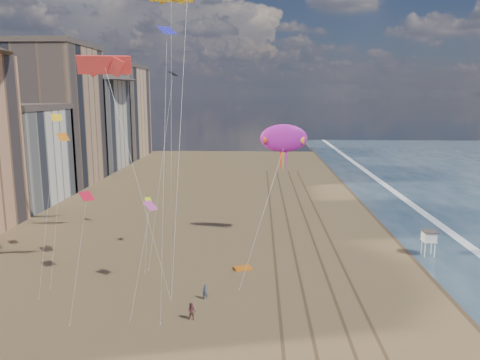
% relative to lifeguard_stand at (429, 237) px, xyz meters
% --- Properties ---
extents(wet_sand, '(260.00, 260.00, 0.00)m').
position_rel_lifeguard_stand_xyz_m(wet_sand, '(2.23, 10.56, -2.33)').
color(wet_sand, '#42301E').
rests_on(wet_sand, ground).
extents(foam, '(260.00, 260.00, 0.00)m').
position_rel_lifeguard_stand_xyz_m(foam, '(6.43, 10.56, -2.33)').
color(foam, white).
rests_on(foam, ground).
extents(tracks, '(7.68, 120.00, 0.01)m').
position_rel_lifeguard_stand_xyz_m(tracks, '(-14.22, 0.56, -2.32)').
color(tracks, brown).
rests_on(tracks, ground).
extents(buildings, '(34.72, 131.35, 29.00)m').
position_rel_lifeguard_stand_xyz_m(buildings, '(-62.50, 36.15, 11.22)').
color(buildings, '#C6B284').
rests_on(buildings, ground).
extents(lifeguard_stand, '(1.68, 1.68, 3.02)m').
position_rel_lifeguard_stand_xyz_m(lifeguard_stand, '(0.00, 0.00, 0.00)').
color(lifeguard_stand, silver).
rests_on(lifeguard_stand, ground).
extents(grounded_kite, '(2.17, 1.74, 0.21)m').
position_rel_lifeguard_stand_xyz_m(grounded_kite, '(-21.55, -5.16, -2.22)').
color(grounded_kite, orange).
rests_on(grounded_kite, ground).
extents(show_kite, '(5.15, 8.68, 20.77)m').
position_rel_lifeguard_stand_xyz_m(show_kite, '(-16.81, 5.49, 10.85)').
color(show_kite, '#B81CB5').
rests_on(show_kite, ground).
extents(kite_flyer_a, '(0.56, 0.37, 1.49)m').
position_rel_lifeguard_stand_xyz_m(kite_flyer_a, '(-24.71, -12.92, -1.58)').
color(kite_flyer_a, slate).
rests_on(kite_flyer_a, ground).
extents(kite_flyer_b, '(0.85, 0.71, 1.54)m').
position_rel_lifeguard_stand_xyz_m(kite_flyer_b, '(-25.38, -16.98, -1.56)').
color(kite_flyer_b, brown).
rests_on(kite_flyer_b, ground).
extents(small_kites, '(14.94, 17.18, 18.63)m').
position_rel_lifeguard_stand_xyz_m(small_kites, '(-33.82, -6.87, 12.88)').
color(small_kites, yellow).
rests_on(small_kites, ground).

